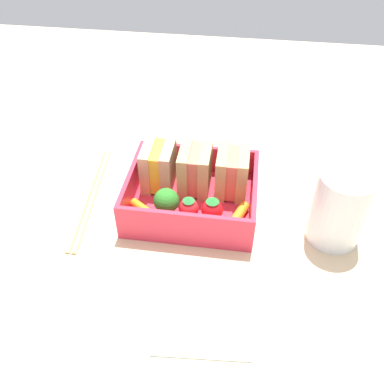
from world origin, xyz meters
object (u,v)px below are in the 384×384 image
(sandwich_left, at_px, (158,166))
(chopstick_pair, at_px, (91,193))
(strawberry_far_left, at_px, (212,209))
(sandwich_center, at_px, (232,173))
(sandwich_center_left, at_px, (195,170))
(drinking_glass, at_px, (339,208))
(carrot_stick_left, at_px, (238,216))
(strawberry_left, at_px, (186,207))
(folded_napkin, at_px, (203,317))
(broccoli_floret, at_px, (166,201))
(carrot_stick_far_left, at_px, (144,210))

(sandwich_left, relative_size, chopstick_pair, 0.29)
(strawberry_far_left, bearing_deg, sandwich_center, 70.45)
(sandwich_center_left, xyz_separation_m, drinking_glass, (0.18, -0.06, 0.01))
(sandwich_center, distance_m, carrot_stick_left, 0.06)
(strawberry_left, relative_size, strawberry_far_left, 0.95)
(sandwich_center, xyz_separation_m, chopstick_pair, (-0.20, -0.02, -0.04))
(sandwich_center_left, bearing_deg, folded_napkin, -79.72)
(broccoli_floret, bearing_deg, folded_napkin, -65.07)
(carrot_stick_left, height_order, chopstick_pair, carrot_stick_left)
(strawberry_far_left, bearing_deg, carrot_stick_left, 1.68)
(carrot_stick_far_left, bearing_deg, chopstick_pair, 156.36)
(carrot_stick_far_left, relative_size, strawberry_left, 1.34)
(strawberry_left, xyz_separation_m, carrot_stick_left, (0.07, 0.00, -0.01))
(drinking_glass, bearing_deg, sandwich_center, 157.44)
(sandwich_center, relative_size, broccoli_floret, 1.54)
(strawberry_left, bearing_deg, broccoli_floret, -176.55)
(broccoli_floret, xyz_separation_m, strawberry_far_left, (0.06, 0.00, -0.01))
(carrot_stick_left, bearing_deg, sandwich_left, 153.86)
(carrot_stick_left, bearing_deg, carrot_stick_far_left, -177.69)
(sandwich_center, bearing_deg, drinking_glass, -22.56)
(sandwich_left, bearing_deg, folded_napkin, -66.46)
(broccoli_floret, distance_m, drinking_glass, 0.21)
(sandwich_center_left, relative_size, strawberry_left, 1.93)
(folded_napkin, bearing_deg, carrot_stick_left, 78.93)
(sandwich_center, distance_m, strawberry_far_left, 0.06)
(strawberry_far_left, bearing_deg, folded_napkin, -87.64)
(sandwich_center_left, bearing_deg, drinking_glass, -16.77)
(sandwich_left, relative_size, strawberry_left, 1.93)
(broccoli_floret, relative_size, strawberry_far_left, 1.18)
(carrot_stick_far_left, xyz_separation_m, drinking_glass, (0.24, 0.01, 0.03))
(carrot_stick_far_left, height_order, broccoli_floret, broccoli_floret)
(folded_napkin, bearing_deg, broccoli_floret, 114.93)
(strawberry_far_left, xyz_separation_m, folded_napkin, (0.01, -0.14, -0.03))
(carrot_stick_far_left, bearing_deg, sandwich_center_left, 46.18)
(drinking_glass, relative_size, folded_napkin, 0.96)
(carrot_stick_far_left, height_order, strawberry_left, strawberry_left)
(sandwich_left, height_order, sandwich_center, same)
(strawberry_left, xyz_separation_m, chopstick_pair, (-0.14, 0.03, -0.02))
(sandwich_left, distance_m, broccoli_floret, 0.06)
(strawberry_far_left, distance_m, drinking_glass, 0.16)
(sandwich_left, distance_m, carrot_stick_left, 0.13)
(sandwich_center_left, distance_m, chopstick_pair, 0.15)
(strawberry_left, relative_size, drinking_glass, 0.33)
(carrot_stick_left, xyz_separation_m, chopstick_pair, (-0.21, 0.03, -0.02))
(strawberry_left, distance_m, carrot_stick_left, 0.07)
(sandwich_center, xyz_separation_m, folded_napkin, (-0.01, -0.20, -0.04))
(strawberry_left, height_order, drinking_glass, drinking_glass)
(sandwich_center, relative_size, strawberry_left, 1.93)
(sandwich_left, xyz_separation_m, drinking_glass, (0.23, -0.06, 0.01))
(strawberry_far_left, distance_m, folded_napkin, 0.14)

